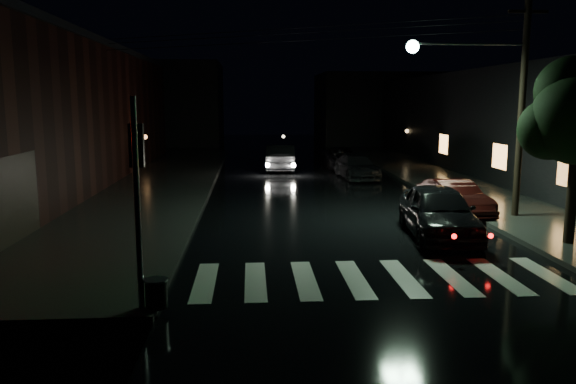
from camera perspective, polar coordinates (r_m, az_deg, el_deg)
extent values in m
plane|color=black|center=(13.13, -3.31, -9.70)|extent=(120.00, 120.00, 0.00)
cube|color=#282826|center=(27.20, -14.20, 0.09)|extent=(6.00, 44.00, 0.15)
cube|color=#282826|center=(28.59, 16.87, 0.41)|extent=(4.00, 44.00, 0.15)
cube|color=black|center=(30.83, -26.77, 6.83)|extent=(10.00, 36.00, 7.00)
cube|color=black|center=(34.92, 25.63, 6.25)|extent=(10.00, 40.00, 6.00)
cube|color=black|center=(58.28, -13.79, 8.69)|extent=(14.00, 10.00, 8.00)
cube|color=black|center=(59.13, 10.05, 8.33)|extent=(14.00, 10.00, 7.00)
cube|color=beige|center=(13.95, 9.23, -8.63)|extent=(9.00, 3.00, 0.01)
cylinder|color=slate|center=(11.33, -15.06, -1.29)|extent=(0.12, 0.12, 4.20)
cylinder|color=black|center=(11.73, -13.23, -10.08)|extent=(0.44, 0.44, 0.55)
cylinder|color=slate|center=(11.64, -13.28, -8.70)|extent=(0.48, 0.48, 0.04)
cube|color=black|center=(11.36, -15.13, 4.59)|extent=(0.28, 0.16, 0.85)
sphere|color=#0CFF33|center=(11.47, -14.99, 3.39)|extent=(0.20, 0.20, 0.20)
cylinder|color=black|center=(18.19, 26.90, -0.02)|extent=(0.30, 0.30, 3.00)
sphere|color=black|center=(18.07, 25.03, 5.81)|extent=(1.80, 1.80, 1.80)
sphere|color=black|center=(18.44, 26.77, 9.16)|extent=(2.00, 2.00, 2.00)
cylinder|color=black|center=(21.66, 22.67, 8.24)|extent=(0.24, 0.24, 8.00)
cube|color=black|center=(21.87, 23.20, 16.50)|extent=(1.40, 0.10, 0.10)
cylinder|color=slate|center=(20.94, 17.97, 14.11)|extent=(4.00, 0.08, 0.08)
sphere|color=#BFFFD8|center=(20.30, 12.54, 14.22)|extent=(0.44, 0.44, 0.44)
imported|color=black|center=(18.26, 15.05, -1.93)|extent=(2.39, 5.00, 1.65)
imported|color=black|center=(22.11, 16.56, -0.54)|extent=(1.88, 4.12, 1.31)
imported|color=black|center=(31.46, 6.98, 2.56)|extent=(2.21, 4.62, 1.30)
imported|color=black|center=(36.38, 5.50, 3.50)|extent=(2.41, 4.88, 1.33)
imported|color=black|center=(34.80, -0.76, 3.52)|extent=(1.98, 4.98, 1.61)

